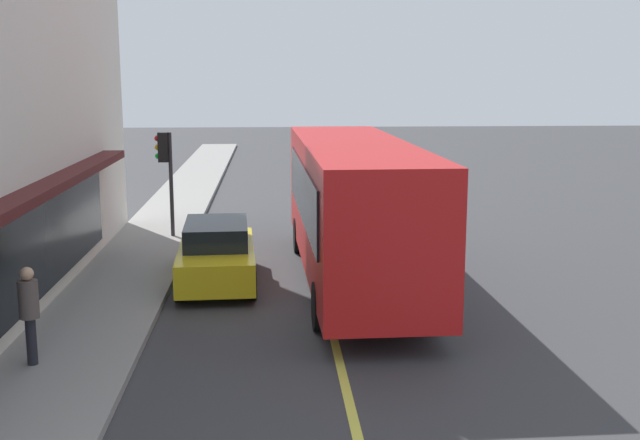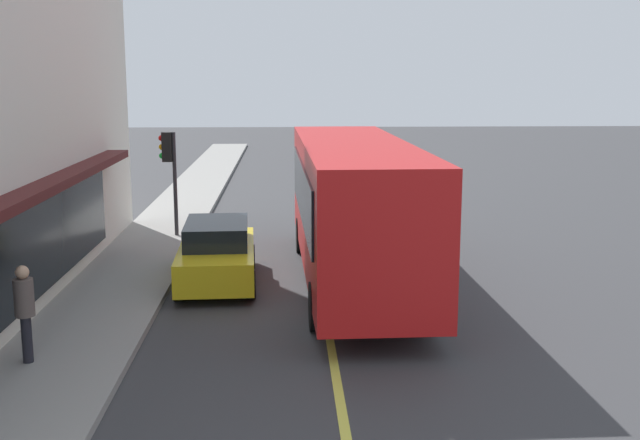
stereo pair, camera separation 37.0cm
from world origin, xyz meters
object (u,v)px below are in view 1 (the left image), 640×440
at_px(bus, 354,204).
at_px(car_yellow, 217,254).
at_px(pedestrian_at_corner, 29,306).
at_px(traffic_light, 165,159).

height_order(bus, car_yellow, bus).
bearing_deg(pedestrian_at_corner, traffic_light, -4.91).
height_order(bus, traffic_light, bus).
bearing_deg(traffic_light, bus, -135.57).
xyz_separation_m(traffic_light, pedestrian_at_corner, (-10.84, 0.93, -1.34)).
relative_size(traffic_light, car_yellow, 0.73).
height_order(traffic_light, pedestrian_at_corner, traffic_light).
xyz_separation_m(bus, car_yellow, (0.16, 3.36, -1.24)).
relative_size(traffic_light, pedestrian_at_corner, 1.85).
xyz_separation_m(bus, pedestrian_at_corner, (-5.51, 6.16, -0.79)).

